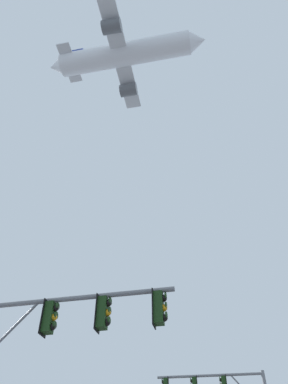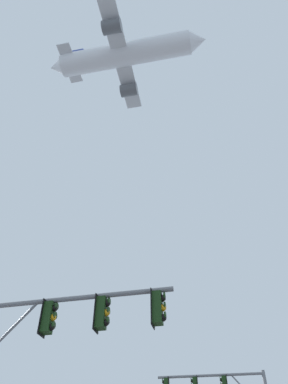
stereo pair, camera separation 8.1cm
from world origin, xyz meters
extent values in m
cylinder|color=slate|center=(-2.53, 6.61, 5.84)|extent=(5.93, 0.69, 0.15)
cylinder|color=slate|center=(-4.60, 6.79, 4.86)|extent=(1.84, 0.25, 2.00)
cube|color=#193814|center=(-0.05, 6.38, 5.31)|extent=(0.29, 0.34, 0.90)
cylinder|color=#193814|center=(-0.05, 6.38, 5.82)|extent=(0.05, 0.05, 0.12)
cube|color=black|center=(-0.19, 6.39, 5.31)|extent=(0.07, 0.46, 1.04)
sphere|color=black|center=(0.10, 6.37, 5.58)|extent=(0.20, 0.20, 0.20)
cylinder|color=#193814|center=(0.16, 6.36, 5.64)|extent=(0.06, 0.21, 0.21)
sphere|color=orange|center=(0.10, 6.37, 5.30)|extent=(0.20, 0.20, 0.20)
cylinder|color=#193814|center=(0.16, 6.36, 5.36)|extent=(0.06, 0.21, 0.21)
sphere|color=black|center=(0.10, 6.37, 5.02)|extent=(0.20, 0.20, 0.20)
cylinder|color=#193814|center=(0.16, 6.36, 5.08)|extent=(0.06, 0.21, 0.21)
cube|color=#193814|center=(-1.68, 6.53, 5.31)|extent=(0.29, 0.34, 0.90)
cylinder|color=#193814|center=(-1.68, 6.53, 5.82)|extent=(0.05, 0.05, 0.12)
cube|color=black|center=(-1.82, 6.54, 5.31)|extent=(0.07, 0.46, 1.04)
sphere|color=black|center=(-1.53, 6.51, 5.58)|extent=(0.20, 0.20, 0.20)
cylinder|color=#193814|center=(-1.47, 6.51, 5.64)|extent=(0.06, 0.21, 0.21)
sphere|color=orange|center=(-1.53, 6.51, 5.30)|extent=(0.20, 0.20, 0.20)
cylinder|color=#193814|center=(-1.47, 6.51, 5.36)|extent=(0.06, 0.21, 0.21)
sphere|color=black|center=(-1.53, 6.51, 5.02)|extent=(0.20, 0.20, 0.20)
cylinder|color=#193814|center=(-1.47, 6.51, 5.08)|extent=(0.06, 0.21, 0.21)
cube|color=#193814|center=(-3.30, 6.68, 5.31)|extent=(0.29, 0.34, 0.90)
cylinder|color=#193814|center=(-3.30, 6.68, 5.82)|extent=(0.05, 0.05, 0.12)
cube|color=black|center=(-3.44, 6.69, 5.31)|extent=(0.07, 0.46, 1.04)
sphere|color=black|center=(-3.16, 6.66, 5.58)|extent=(0.20, 0.20, 0.20)
cylinder|color=#193814|center=(-3.09, 6.66, 5.64)|extent=(0.06, 0.21, 0.21)
sphere|color=orange|center=(-3.16, 6.66, 5.30)|extent=(0.20, 0.20, 0.20)
cylinder|color=#193814|center=(-3.09, 6.66, 5.36)|extent=(0.06, 0.21, 0.21)
sphere|color=black|center=(-3.16, 6.66, 5.02)|extent=(0.20, 0.20, 0.20)
cylinder|color=#193814|center=(-3.09, 6.66, 5.08)|extent=(0.06, 0.21, 0.21)
cylinder|color=slate|center=(1.65, 19.41, 6.62)|extent=(5.92, 0.32, 0.15)
cylinder|color=#193814|center=(-0.84, 19.48, 6.60)|extent=(0.05, 0.05, 0.12)
sphere|color=black|center=(-0.98, 19.48, 6.36)|extent=(0.20, 0.20, 0.20)
cylinder|color=#193814|center=(-1.05, 19.48, 6.42)|extent=(0.05, 0.21, 0.21)
cylinder|color=#193814|center=(0.79, 19.43, 6.60)|extent=(0.05, 0.05, 0.12)
sphere|color=black|center=(0.64, 19.44, 6.36)|extent=(0.20, 0.20, 0.20)
cylinder|color=#193814|center=(0.58, 19.44, 6.42)|extent=(0.05, 0.21, 0.21)
cylinder|color=#193814|center=(2.42, 19.39, 6.60)|extent=(0.05, 0.05, 0.12)
sphere|color=black|center=(2.27, 19.39, 6.36)|extent=(0.20, 0.20, 0.20)
cylinder|color=#193814|center=(2.21, 19.39, 6.42)|extent=(0.05, 0.21, 0.21)
cylinder|color=#193814|center=(2.21, 19.39, 6.14)|extent=(0.05, 0.21, 0.21)
cylinder|color=white|center=(-5.40, 23.43, 50.17)|extent=(18.89, 4.59, 3.33)
cone|color=white|center=(4.97, 22.72, 50.17)|extent=(2.50, 3.31, 3.16)
cone|color=white|center=(-15.66, 24.13, 50.17)|extent=(2.27, 2.96, 2.83)
cube|color=silver|center=(-5.91, 23.47, 49.67)|extent=(3.48, 17.79, 0.37)
cylinder|color=#595B60|center=(-5.58, 28.40, 48.67)|extent=(2.62, 2.04, 1.87)
cylinder|color=#595B60|center=(-6.25, 18.53, 48.67)|extent=(2.62, 2.04, 1.87)
cube|color=navy|center=(-13.49, 23.98, 52.04)|extent=(2.92, 0.45, 3.95)
cube|color=silver|center=(-13.69, 24.00, 50.48)|extent=(2.29, 6.35, 0.21)
camera|label=1|loc=(0.77, -3.49, 1.22)|focal=34.30mm
camera|label=2|loc=(0.85, -3.48, 1.22)|focal=34.30mm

